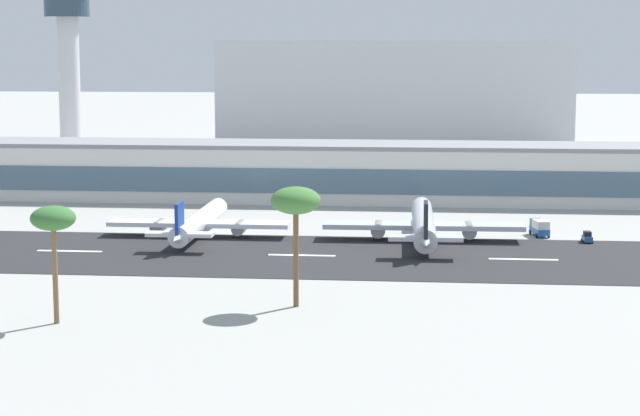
{
  "coord_description": "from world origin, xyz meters",
  "views": [
    {
      "loc": [
        22.31,
        -190.7,
        36.73
      ],
      "look_at": [
        1.29,
        27.65,
        4.43
      ],
      "focal_mm": 61.44,
      "sensor_mm": 36.0,
      "label": 1
    }
  ],
  "objects_px": {
    "control_tower": "(69,61)",
    "palm_tree_0": "(53,221)",
    "airliner_black_tail_gate_1": "(424,225)",
    "palm_tree_1": "(296,203)",
    "service_baggage_tug_0": "(587,237)",
    "terminal_building": "(343,172)",
    "service_box_truck_1": "(540,227)",
    "distant_hotel_block": "(394,94)",
    "airliner_navy_tail_gate_0": "(198,223)"
  },
  "relations": [
    {
      "from": "distant_hotel_block",
      "to": "airliner_black_tail_gate_1",
      "type": "relative_size",
      "value": 2.62
    },
    {
      "from": "terminal_building",
      "to": "control_tower",
      "type": "distance_m",
      "value": 88.78
    },
    {
      "from": "airliner_navy_tail_gate_0",
      "to": "service_baggage_tug_0",
      "type": "distance_m",
      "value": 74.66
    },
    {
      "from": "service_box_truck_1",
      "to": "palm_tree_0",
      "type": "bearing_deg",
      "value": 124.98
    },
    {
      "from": "control_tower",
      "to": "service_baggage_tug_0",
      "type": "relative_size",
      "value": 15.84
    },
    {
      "from": "terminal_building",
      "to": "service_baggage_tug_0",
      "type": "bearing_deg",
      "value": -46.91
    },
    {
      "from": "service_box_truck_1",
      "to": "terminal_building",
      "type": "bearing_deg",
      "value": 30.09
    },
    {
      "from": "terminal_building",
      "to": "control_tower",
      "type": "xyz_separation_m",
      "value": [
        -78.26,
        32.89,
        26.01
      ]
    },
    {
      "from": "distant_hotel_block",
      "to": "palm_tree_0",
      "type": "distance_m",
      "value": 267.61
    },
    {
      "from": "control_tower",
      "to": "distant_hotel_block",
      "type": "relative_size",
      "value": 0.41
    },
    {
      "from": "distant_hotel_block",
      "to": "palm_tree_0",
      "type": "relative_size",
      "value": 7.92
    },
    {
      "from": "palm_tree_0",
      "to": "airliner_black_tail_gate_1",
      "type": "bearing_deg",
      "value": 54.18
    },
    {
      "from": "distant_hotel_block",
      "to": "palm_tree_1",
      "type": "xyz_separation_m",
      "value": [
        -6.52,
        -252.27,
        -4.59
      ]
    },
    {
      "from": "distant_hotel_block",
      "to": "palm_tree_0",
      "type": "height_order",
      "value": "distant_hotel_block"
    },
    {
      "from": "distant_hotel_block",
      "to": "airliner_black_tail_gate_1",
      "type": "height_order",
      "value": "distant_hotel_block"
    },
    {
      "from": "airliner_black_tail_gate_1",
      "to": "service_box_truck_1",
      "type": "bearing_deg",
      "value": -71.73
    },
    {
      "from": "terminal_building",
      "to": "airliner_black_tail_gate_1",
      "type": "bearing_deg",
      "value": -70.58
    },
    {
      "from": "distant_hotel_block",
      "to": "airliner_navy_tail_gate_0",
      "type": "relative_size",
      "value": 2.9
    },
    {
      "from": "control_tower",
      "to": "palm_tree_0",
      "type": "height_order",
      "value": "control_tower"
    },
    {
      "from": "service_baggage_tug_0",
      "to": "palm_tree_1",
      "type": "relative_size",
      "value": 0.19
    },
    {
      "from": "airliner_black_tail_gate_1",
      "to": "service_box_truck_1",
      "type": "height_order",
      "value": "airliner_black_tail_gate_1"
    },
    {
      "from": "control_tower",
      "to": "airliner_navy_tail_gate_0",
      "type": "height_order",
      "value": "control_tower"
    },
    {
      "from": "terminal_building",
      "to": "service_box_truck_1",
      "type": "height_order",
      "value": "terminal_building"
    },
    {
      "from": "terminal_building",
      "to": "palm_tree_1",
      "type": "xyz_separation_m",
      "value": [
        1.51,
        -110.36,
        8.05
      ]
    },
    {
      "from": "service_baggage_tug_0",
      "to": "airliner_black_tail_gate_1",
      "type": "bearing_deg",
      "value": 90.0
    },
    {
      "from": "terminal_building",
      "to": "airliner_black_tail_gate_1",
      "type": "distance_m",
      "value": 58.76
    },
    {
      "from": "airliner_navy_tail_gate_0",
      "to": "distant_hotel_block",
      "type": "bearing_deg",
      "value": -9.23
    },
    {
      "from": "airliner_black_tail_gate_1",
      "to": "palm_tree_1",
      "type": "xyz_separation_m",
      "value": [
        -17.98,
        -55.06,
        11.79
      ]
    },
    {
      "from": "terminal_building",
      "to": "palm_tree_0",
      "type": "bearing_deg",
      "value": -103.43
    },
    {
      "from": "control_tower",
      "to": "airliner_navy_tail_gate_0",
      "type": "relative_size",
      "value": 1.18
    },
    {
      "from": "control_tower",
      "to": "distant_hotel_block",
      "type": "distance_m",
      "value": 139.69
    },
    {
      "from": "control_tower",
      "to": "terminal_building",
      "type": "bearing_deg",
      "value": -22.8
    },
    {
      "from": "service_baggage_tug_0",
      "to": "service_box_truck_1",
      "type": "bearing_deg",
      "value": 48.63
    },
    {
      "from": "palm_tree_0",
      "to": "palm_tree_1",
      "type": "height_order",
      "value": "palm_tree_1"
    },
    {
      "from": "control_tower",
      "to": "palm_tree_0",
      "type": "bearing_deg",
      "value": -72.59
    },
    {
      "from": "palm_tree_0",
      "to": "palm_tree_1",
      "type": "bearing_deg",
      "value": 22.27
    },
    {
      "from": "terminal_building",
      "to": "palm_tree_0",
      "type": "xyz_separation_m",
      "value": [
        -29.37,
        -123.01,
        6.95
      ]
    },
    {
      "from": "airliner_navy_tail_gate_0",
      "to": "airliner_black_tail_gate_1",
      "type": "height_order",
      "value": "airliner_black_tail_gate_1"
    },
    {
      "from": "distant_hotel_block",
      "to": "airliner_navy_tail_gate_0",
      "type": "xyz_separation_m",
      "value": [
        -32.22,
        -197.16,
        -16.69
      ]
    },
    {
      "from": "service_box_truck_1",
      "to": "palm_tree_1",
      "type": "xyz_separation_m",
      "value": [
        -40.66,
        -63.09,
        13.21
      ]
    },
    {
      "from": "airliner_navy_tail_gate_0",
      "to": "palm_tree_0",
      "type": "xyz_separation_m",
      "value": [
        -5.19,
        -67.76,
        10.99
      ]
    },
    {
      "from": "distant_hotel_block",
      "to": "airliner_navy_tail_gate_0",
      "type": "bearing_deg",
      "value": -99.28
    },
    {
      "from": "control_tower",
      "to": "airliner_navy_tail_gate_0",
      "type": "bearing_deg",
      "value": -58.47
    },
    {
      "from": "terminal_building",
      "to": "service_box_truck_1",
      "type": "relative_size",
      "value": 32.77
    },
    {
      "from": "terminal_building",
      "to": "airliner_black_tail_gate_1",
      "type": "xyz_separation_m",
      "value": [
        19.5,
        -55.3,
        -3.74
      ]
    },
    {
      "from": "airliner_navy_tail_gate_0",
      "to": "airliner_black_tail_gate_1",
      "type": "xyz_separation_m",
      "value": [
        43.68,
        -0.05,
        0.3
      ]
    },
    {
      "from": "palm_tree_0",
      "to": "palm_tree_1",
      "type": "distance_m",
      "value": 33.39
    },
    {
      "from": "control_tower",
      "to": "airliner_black_tail_gate_1",
      "type": "distance_m",
      "value": 134.98
    },
    {
      "from": "terminal_building",
      "to": "service_box_truck_1",
      "type": "bearing_deg",
      "value": -48.26
    },
    {
      "from": "airliner_black_tail_gate_1",
      "to": "palm_tree_0",
      "type": "height_order",
      "value": "palm_tree_0"
    }
  ]
}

